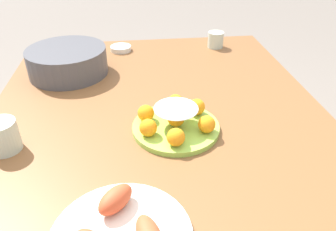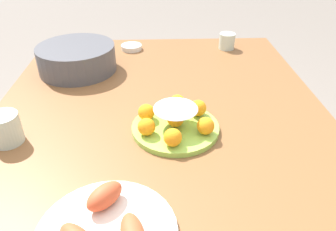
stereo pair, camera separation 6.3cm
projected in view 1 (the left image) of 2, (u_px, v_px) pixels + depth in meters
The scene contains 6 objects.
dining_table at pixel (161, 144), 1.05m from camera, with size 1.49×1.10×0.74m.
cake_plate at pixel (176, 121), 0.96m from camera, with size 0.26×0.26×0.08m.
serving_bowl at pixel (67, 60), 1.28m from camera, with size 0.30×0.30×0.10m.
sauce_bowl at pixel (121, 48), 1.50m from camera, with size 0.09×0.09×0.02m.
cup_near at pixel (216, 40), 1.53m from camera, with size 0.07×0.07×0.07m.
cup_far at pixel (2, 136), 0.88m from camera, with size 0.09×0.09×0.09m.
Camera 1 is at (-0.83, 0.07, 1.30)m, focal length 35.00 mm.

